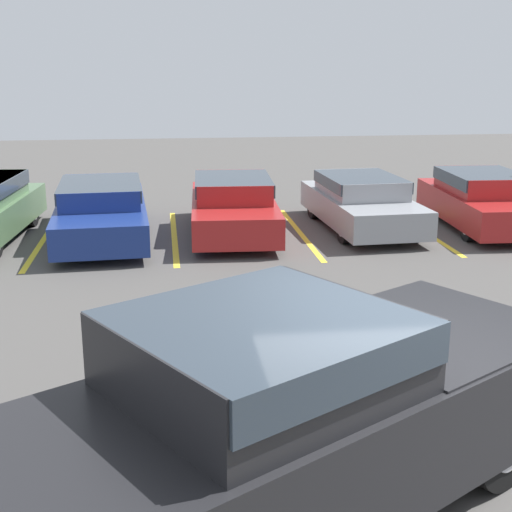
{
  "coord_description": "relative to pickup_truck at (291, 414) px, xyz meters",
  "views": [
    {
      "loc": [
        -2.04,
        -5.06,
        3.63
      ],
      "look_at": [
        -0.8,
        4.44,
        1.0
      ],
      "focal_mm": 50.0,
      "sensor_mm": 36.0,
      "label": 1
    }
  ],
  "objects": [
    {
      "name": "parked_sedan_e",
      "position": [
        6.12,
        9.83,
        -0.24
      ],
      "size": [
        1.94,
        4.29,
        1.24
      ],
      "rotation": [
        0.0,
        0.0,
        -1.62
      ],
      "color": "maroon",
      "rests_on": "ground_plane"
    },
    {
      "name": "parked_sedan_c",
      "position": [
        0.52,
        9.99,
        -0.25
      ],
      "size": [
        1.98,
        4.52,
        1.21
      ],
      "rotation": [
        0.0,
        0.0,
        -1.62
      ],
      "color": "maroon",
      "rests_on": "ground_plane"
    },
    {
      "name": "stall_stripe_d",
      "position": [
        1.97,
        9.82,
        -0.89
      ],
      "size": [
        0.12,
        4.88,
        0.01
      ],
      "primitive_type": "cube",
      "color": "yellow",
      "rests_on": "ground_plane"
    },
    {
      "name": "stall_stripe_e",
      "position": [
        4.7,
        9.82,
        -0.89
      ],
      "size": [
        0.12,
        4.88,
        0.01
      ],
      "primitive_type": "cube",
      "color": "yellow",
      "rests_on": "ground_plane"
    },
    {
      "name": "stall_stripe_c",
      "position": [
        -0.77,
        9.82,
        -0.89
      ],
      "size": [
        0.12,
        4.88,
        0.01
      ],
      "primitive_type": "cube",
      "color": "yellow",
      "rests_on": "ground_plane"
    },
    {
      "name": "ground_plane",
      "position": [
        1.09,
        -0.03,
        -0.9
      ],
      "size": [
        60.0,
        60.0,
        0.0
      ],
      "primitive_type": "plane",
      "color": "#4C4947"
    },
    {
      "name": "parked_sedan_d",
      "position": [
        3.39,
        10.07,
        -0.27
      ],
      "size": [
        1.93,
        4.34,
        1.17
      ],
      "rotation": [
        0.0,
        0.0,
        -1.52
      ],
      "color": "gray",
      "rests_on": "ground_plane"
    },
    {
      "name": "stall_stripe_b",
      "position": [
        -3.51,
        9.82,
        -0.89
      ],
      "size": [
        0.12,
        4.88,
        0.01
      ],
      "primitive_type": "cube",
      "color": "yellow",
      "rests_on": "ground_plane"
    },
    {
      "name": "parked_sedan_b",
      "position": [
        -2.27,
        9.86,
        -0.26
      ],
      "size": [
        2.07,
        4.84,
        1.18
      ],
      "rotation": [
        0.0,
        0.0,
        -1.51
      ],
      "color": "navy",
      "rests_on": "ground_plane"
    },
    {
      "name": "pickup_truck",
      "position": [
        0.0,
        0.0,
        0.0
      ],
      "size": [
        5.9,
        4.69,
        1.8
      ],
      "rotation": [
        0.0,
        0.0,
        0.55
      ],
      "color": "black",
      "rests_on": "ground_plane"
    }
  ]
}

